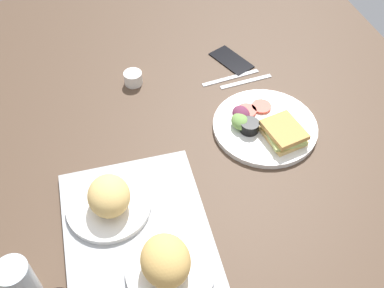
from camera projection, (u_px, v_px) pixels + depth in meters
The scene contains 10 objects.
ground_plane at pixel (205, 160), 120.06cm from camera, with size 190.00×150.00×3.00cm, color #4C3828.
serving_tray at pixel (139, 239), 101.94cm from camera, with size 45.00×33.00×1.60cm, color #9EA0A3.
bread_plate_near at pixel (167, 264), 92.96cm from camera, with size 19.25×19.25×9.60cm.
bread_plate_far at pixel (109, 200), 103.97cm from camera, with size 20.22×20.22×9.13cm.
plate_with_salad at pixel (265, 126), 123.98cm from camera, with size 29.17×29.17×5.40cm.
drinking_glass at pixel (19, 282), 89.90cm from camera, with size 6.80×6.80×11.80cm, color silver.
espresso_cup at pixel (133, 78), 136.82cm from camera, with size 5.60×5.60×4.00cm, color silver.
fork at pixel (246, 81), 138.51cm from camera, with size 17.00×1.40×0.50cm, color #B7B7BC.
knife at pixel (231, 78), 139.67cm from camera, with size 19.00×1.40×0.50cm, color #B7B7BC.
cell_phone at pixel (231, 60), 145.18cm from camera, with size 14.40×7.20×0.80cm, color black.
Camera 1 is at (-71.44, 24.31, 92.05)cm, focal length 41.82 mm.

